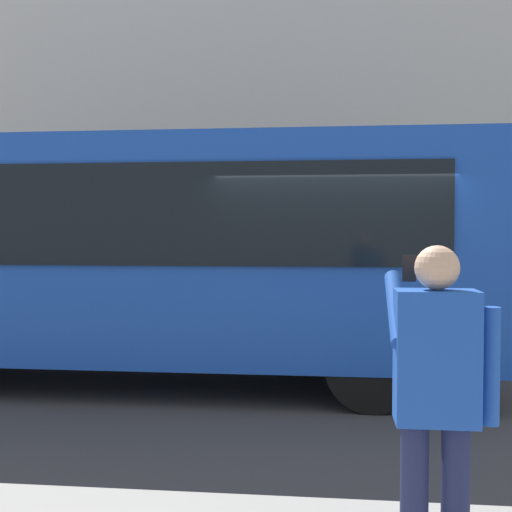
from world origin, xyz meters
The scene contains 4 objects.
ground_plane centered at (0.00, 0.00, 0.00)m, with size 60.00×60.00×0.00m, color #38383A.
building_facade_far centered at (-0.02, -6.80, 5.99)m, with size 28.00×1.55×12.00m.
red_bus centered at (2.62, -0.30, 1.68)m, with size 9.05×2.54×3.08m.
pedestrian_photographer centered at (-0.49, 4.52, 1.14)m, with size 0.53×0.52×1.70m.
Camera 1 is at (0.03, 7.85, 1.92)m, focal length 46.45 mm.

